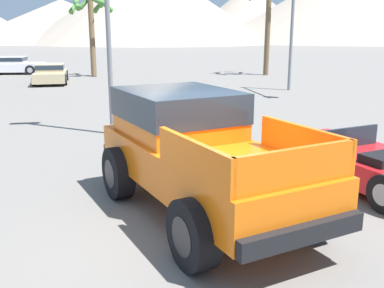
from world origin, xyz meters
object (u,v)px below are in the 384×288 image
(orange_pickup_truck, at_px, (194,146))
(red_convertible_car, at_px, (365,164))
(traffic_light_main, at_px, (307,11))
(palm_tree_short, at_px, (90,11))
(parked_car_tan, at_px, (51,73))
(parked_car_white, at_px, (13,65))

(orange_pickup_truck, height_order, red_convertible_car, orange_pickup_truck)
(traffic_light_main, xyz_separation_m, palm_tree_short, (-10.09, 10.83, 0.40))
(parked_car_tan, xyz_separation_m, palm_tree_short, (2.40, 3.45, 3.70))
(traffic_light_main, relative_size, palm_tree_short, 0.97)
(red_convertible_car, bearing_deg, traffic_light_main, 55.89)
(traffic_light_main, bearing_deg, parked_car_tan, -120.56)
(parked_car_tan, height_order, palm_tree_short, palm_tree_short)
(orange_pickup_truck, xyz_separation_m, traffic_light_main, (7.97, 13.16, 2.75))
(red_convertible_car, distance_m, palm_tree_short, 24.39)
(orange_pickup_truck, height_order, traffic_light_main, traffic_light_main)
(parked_car_white, bearing_deg, red_convertible_car, 28.00)
(parked_car_white, height_order, traffic_light_main, traffic_light_main)
(red_convertible_car, relative_size, palm_tree_short, 0.77)
(parked_car_tan, height_order, traffic_light_main, traffic_light_main)
(red_convertible_car, bearing_deg, orange_pickup_truck, 174.42)
(parked_car_tan, bearing_deg, traffic_light_main, 147.08)
(traffic_light_main, distance_m, palm_tree_short, 14.80)
(red_convertible_car, xyz_separation_m, traffic_light_main, (4.36, 12.56, 3.45))
(traffic_light_main, bearing_deg, parked_car_white, -131.37)
(parked_car_tan, bearing_deg, orange_pickup_truck, 100.06)
(parked_car_white, xyz_separation_m, parked_car_tan, (3.22, -6.46, -0.05))
(palm_tree_short, bearing_deg, parked_car_tan, -124.86)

